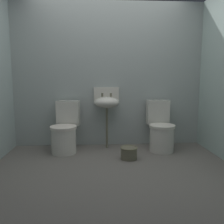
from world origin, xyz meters
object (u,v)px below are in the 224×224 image
Objects in this scene: sink at (107,102)px; bucket at (129,153)px; toilet_right at (161,130)px; toilet_left at (65,131)px.

bucket is (0.29, -0.61, -0.66)m from sink.
sink is at bearing 115.25° from bucket.
toilet_left is at bearing 0.56° from toilet_right.
toilet_left is 1.51m from toilet_right.
toilet_right is 0.97m from sink.
toilet_right is 0.79× the size of sink.
toilet_right is 3.14× the size of bucket.
bucket is (-0.57, -0.42, -0.23)m from toilet_right.
toilet_right is at bearing -171.67° from toilet_left.
toilet_left is 3.14× the size of bucket.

